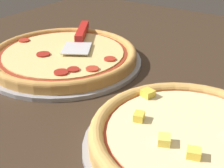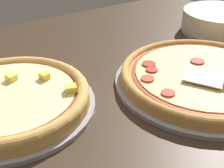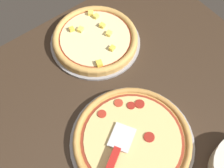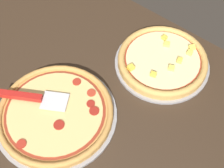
% 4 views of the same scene
% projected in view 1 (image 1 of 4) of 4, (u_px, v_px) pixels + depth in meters
% --- Properties ---
extents(ground_plane, '(1.34, 1.11, 0.04)m').
position_uv_depth(ground_plane, '(90.00, 72.00, 0.83)').
color(ground_plane, '#38281C').
extents(pizza_pan_front, '(0.41, 0.41, 0.01)m').
position_uv_depth(pizza_pan_front, '(64.00, 61.00, 0.83)').
color(pizza_pan_front, '#939399').
rests_on(pizza_pan_front, ground_plane).
extents(pizza_front, '(0.38, 0.38, 0.03)m').
position_uv_depth(pizza_front, '(64.00, 54.00, 0.82)').
color(pizza_front, '#C68E47').
rests_on(pizza_front, pizza_pan_front).
extents(pizza_pan_back, '(0.35, 0.35, 0.01)m').
position_uv_depth(pizza_pan_back, '(188.00, 147.00, 0.52)').
color(pizza_pan_back, '#939399').
rests_on(pizza_pan_back, ground_plane).
extents(pizza_back, '(0.33, 0.33, 0.04)m').
position_uv_depth(pizza_back, '(190.00, 136.00, 0.51)').
color(pizza_back, tan).
rests_on(pizza_back, pizza_pan_back).
extents(serving_spatula, '(0.22, 0.16, 0.02)m').
position_uv_depth(serving_spatula, '(81.00, 34.00, 0.90)').
color(serving_spatula, silver).
rests_on(serving_spatula, pizza_front).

